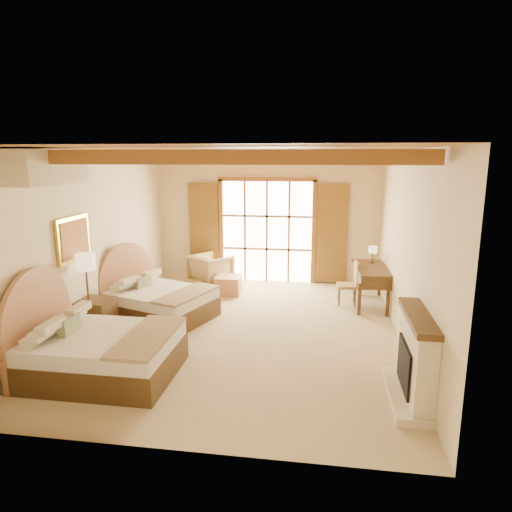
% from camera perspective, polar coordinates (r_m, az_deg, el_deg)
% --- Properties ---
extents(floor, '(7.00, 7.00, 0.00)m').
position_cam_1_polar(floor, '(8.37, -1.68, -9.31)').
color(floor, tan).
rests_on(floor, ground).
extents(wall_back, '(5.50, 0.00, 5.50)m').
position_cam_1_polar(wall_back, '(11.34, 1.41, 4.78)').
color(wall_back, beige).
rests_on(wall_back, ground).
extents(wall_left, '(0.00, 7.00, 7.00)m').
position_cam_1_polar(wall_left, '(8.84, -19.59, 1.91)').
color(wall_left, beige).
rests_on(wall_left, ground).
extents(wall_right, '(0.00, 7.00, 7.00)m').
position_cam_1_polar(wall_right, '(7.92, 18.23, 0.88)').
color(wall_right, beige).
rests_on(wall_right, ground).
extents(ceiling, '(7.00, 7.00, 0.00)m').
position_cam_1_polar(ceiling, '(7.79, -1.83, 13.15)').
color(ceiling, '#AB7231').
rests_on(ceiling, ground).
extents(ceiling_beams, '(5.39, 4.60, 0.18)m').
position_cam_1_polar(ceiling_beams, '(7.79, -1.82, 12.27)').
color(ceiling_beams, brown).
rests_on(ceiling_beams, ceiling).
extents(french_doors, '(3.95, 0.08, 2.60)m').
position_cam_1_polar(french_doors, '(11.34, 1.36, 2.99)').
color(french_doors, white).
rests_on(french_doors, ground).
extents(fireplace, '(0.46, 1.40, 1.16)m').
position_cam_1_polar(fireplace, '(6.33, 19.16, -12.39)').
color(fireplace, beige).
rests_on(fireplace, ground).
extents(painting, '(0.06, 0.95, 0.75)m').
position_cam_1_polar(painting, '(8.14, -21.83, 1.99)').
color(painting, gold).
rests_on(painting, wall_left).
extents(canopy_valance, '(0.70, 1.40, 0.45)m').
position_cam_1_polar(canopy_valance, '(6.82, -25.71, 9.99)').
color(canopy_valance, beige).
rests_on(canopy_valance, ceiling).
extents(bed_near, '(2.06, 1.62, 1.36)m').
position_cam_1_polar(bed_near, '(7.06, -19.79, -10.72)').
color(bed_near, '#472D14').
rests_on(bed_near, floor).
extents(bed_far, '(2.31, 1.95, 1.23)m').
position_cam_1_polar(bed_far, '(9.13, -12.63, -5.28)').
color(bed_far, '#472D14').
rests_on(bed_far, floor).
extents(nightstand, '(0.57, 0.57, 0.67)m').
position_cam_1_polar(nightstand, '(8.49, -19.36, -7.32)').
color(nightstand, '#472D14').
rests_on(nightstand, floor).
extents(floor_lamp, '(0.32, 0.32, 1.51)m').
position_cam_1_polar(floor_lamp, '(8.09, -20.51, -1.34)').
color(floor_lamp, '#3B2B1F').
rests_on(floor_lamp, floor).
extents(armchair, '(1.18, 1.19, 0.79)m').
position_cam_1_polar(armchair, '(11.09, -5.69, -1.81)').
color(armchair, '#A18650').
rests_on(armchair, floor).
extents(ottoman, '(0.58, 0.58, 0.41)m').
position_cam_1_polar(ottoman, '(10.50, -3.51, -3.63)').
color(ottoman, '#B2754B').
rests_on(ottoman, floor).
extents(desk, '(0.76, 1.57, 0.82)m').
position_cam_1_polar(desk, '(9.96, 14.12, -3.47)').
color(desk, '#472D14').
rests_on(desk, floor).
extents(desk_chair, '(0.44, 0.44, 0.94)m').
position_cam_1_polar(desk_chair, '(9.90, 11.44, -4.33)').
color(desk_chair, olive).
rests_on(desk_chair, floor).
extents(desk_lamp, '(0.18, 0.18, 0.36)m').
position_cam_1_polar(desk_lamp, '(10.21, 14.40, 0.69)').
color(desk_lamp, '#3B2B1F').
rests_on(desk_lamp, desk).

